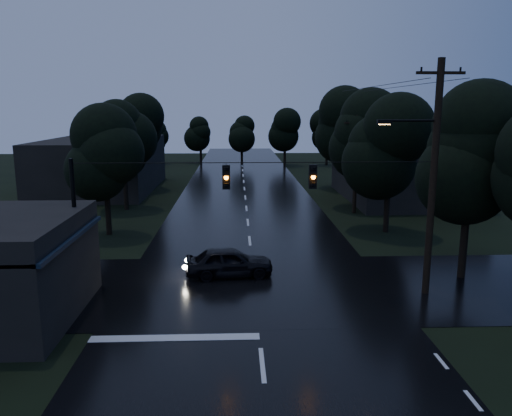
{
  "coord_description": "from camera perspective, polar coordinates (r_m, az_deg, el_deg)",
  "views": [
    {
      "loc": [
        -0.77,
        -9.48,
        8.03
      ],
      "look_at": [
        0.2,
        15.31,
        3.02
      ],
      "focal_mm": 35.0,
      "sensor_mm": 36.0,
      "label": 1
    }
  ],
  "objects": [
    {
      "name": "main_road",
      "position": [
        40.3,
        -1.1,
        -0.07
      ],
      "size": [
        12.0,
        120.0,
        0.02
      ],
      "primitive_type": "cube",
      "color": "black",
      "rests_on": "ground"
    },
    {
      "name": "utility_pole_main",
      "position": [
        22.23,
        19.41,
        3.61
      ],
      "size": [
        3.5,
        0.3,
        10.0
      ],
      "color": "black",
      "rests_on": "ground"
    },
    {
      "name": "car",
      "position": [
        24.22,
        -3.08,
        -6.17
      ],
      "size": [
        4.35,
        2.1,
        1.43
      ],
      "primitive_type": "imported",
      "rotation": [
        0.0,
        0.0,
        1.67
      ],
      "color": "black",
      "rests_on": "ground"
    },
    {
      "name": "tree_left_c",
      "position": [
        50.41,
        -13.18,
        8.81
      ],
      "size": [
        4.48,
        4.48,
        9.44
      ],
      "color": "black",
      "rests_on": "ground"
    },
    {
      "name": "tree_left_a",
      "position": [
        32.66,
        -16.93,
        6.04
      ],
      "size": [
        3.92,
        3.92,
        8.26
      ],
      "color": "black",
      "rests_on": "ground"
    },
    {
      "name": "tree_left_b",
      "position": [
        40.53,
        -14.96,
        7.63
      ],
      "size": [
        4.2,
        4.2,
        8.85
      ],
      "color": "black",
      "rests_on": "ground"
    },
    {
      "name": "tree_right_a",
      "position": [
        33.05,
        15.07,
        6.85
      ],
      "size": [
        4.2,
        4.2,
        8.85
      ],
      "color": "black",
      "rests_on": "ground"
    },
    {
      "name": "cross_street",
      "position": [
        22.95,
        -0.18,
        -9.06
      ],
      "size": [
        60.0,
        9.0,
        0.02
      ],
      "primitive_type": "cube",
      "color": "black",
      "rests_on": "ground"
    },
    {
      "name": "tree_right_b",
      "position": [
        40.87,
        12.59,
        8.3
      ],
      "size": [
        4.48,
        4.48,
        9.44
      ],
      "color": "black",
      "rests_on": "ground"
    },
    {
      "name": "building_far_right",
      "position": [
        46.29,
        16.42,
        3.72
      ],
      "size": [
        10.0,
        14.0,
        4.4
      ],
      "primitive_type": "cube",
      "color": "black",
      "rests_on": "ground"
    },
    {
      "name": "utility_pole_far",
      "position": [
        38.79,
        11.34,
        5.06
      ],
      "size": [
        2.0,
        0.3,
        7.5
      ],
      "color": "black",
      "rests_on": "ground"
    },
    {
      "name": "anchor_pole_left",
      "position": [
        22.14,
        -19.9,
        -2.4
      ],
      "size": [
        0.18,
        0.18,
        6.0
      ],
      "primitive_type": "cylinder",
      "color": "black",
      "rests_on": "ground"
    },
    {
      "name": "building_far_left",
      "position": [
        51.52,
        -17.17,
        4.75
      ],
      "size": [
        10.0,
        16.0,
        5.0
      ],
      "primitive_type": "cube",
      "color": "black",
      "rests_on": "ground"
    },
    {
      "name": "tree_right_c",
      "position": [
        50.71,
        10.39,
        9.36
      ],
      "size": [
        4.76,
        4.76,
        10.03
      ],
      "color": "black",
      "rests_on": "ground"
    },
    {
      "name": "tree_corner_near",
      "position": [
        25.01,
        23.4,
        5.82
      ],
      "size": [
        4.48,
        4.48,
        9.44
      ],
      "color": "black",
      "rests_on": "ground"
    },
    {
      "name": "span_signals",
      "position": [
        20.7,
        1.45,
        3.69
      ],
      "size": [
        15.0,
        0.37,
        1.12
      ],
      "color": "black",
      "rests_on": "ground"
    }
  ]
}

